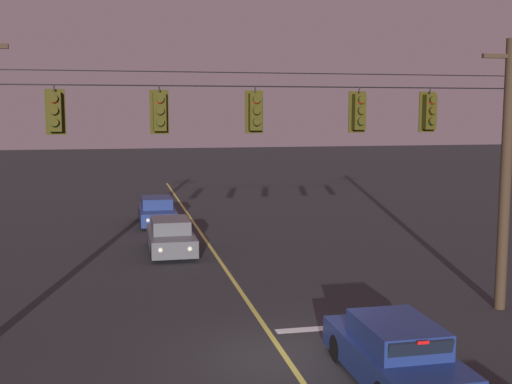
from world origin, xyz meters
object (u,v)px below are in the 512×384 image
object	(u,v)px
traffic_light_leftmost	(55,112)
traffic_light_right_inner	(359,112)
traffic_light_left_inner	(160,112)
traffic_light_rightmost	(430,112)
traffic_light_centre	(255,112)
car_oncoming_lead	(171,237)
car_waiting_near_lane	(395,353)
car_oncoming_trailing	(157,212)

from	to	relation	value
traffic_light_leftmost	traffic_light_right_inner	size ratio (longest dim) A/B	1.00
traffic_light_left_inner	traffic_light_rightmost	distance (m)	7.42
traffic_light_centre	car_oncoming_lead	size ratio (longest dim) A/B	0.28
traffic_light_rightmost	car_oncoming_lead	xyz separation A→B (m)	(-6.45, 9.80, -5.14)
traffic_light_rightmost	car_oncoming_lead	bearing A→B (deg)	123.33
traffic_light_centre	car_oncoming_lead	xyz separation A→B (m)	(-1.50, 9.80, -5.14)
traffic_light_right_inner	car_waiting_near_lane	xyz separation A→B (m)	(-0.72, -4.23, -5.13)
car_oncoming_lead	car_oncoming_trailing	distance (m)	6.94
traffic_light_rightmost	traffic_light_centre	bearing A→B (deg)	180.00
traffic_light_rightmost	car_oncoming_trailing	bearing A→B (deg)	111.54
car_waiting_near_lane	car_oncoming_lead	world-z (taller)	same
traffic_light_leftmost	traffic_light_right_inner	bearing A→B (deg)	0.00
traffic_light_left_inner	traffic_light_centre	distance (m)	2.48
traffic_light_leftmost	traffic_light_left_inner	xyz separation A→B (m)	(2.55, 0.00, 0.00)
traffic_light_left_inner	car_waiting_near_lane	world-z (taller)	traffic_light_left_inner
traffic_light_centre	car_oncoming_lead	distance (m)	11.17
traffic_light_rightmost	car_oncoming_lead	world-z (taller)	traffic_light_rightmost
traffic_light_left_inner	car_oncoming_lead	xyz separation A→B (m)	(0.97, 9.80, -5.14)
car_oncoming_lead	traffic_light_rightmost	bearing A→B (deg)	-56.67
traffic_light_rightmost	car_oncoming_lead	distance (m)	12.80
traffic_light_centre	car_oncoming_trailing	bearing A→B (deg)	95.68
traffic_light_leftmost	car_oncoming_lead	xyz separation A→B (m)	(3.52, 9.80, -5.14)
traffic_light_left_inner	traffic_light_centre	xyz separation A→B (m)	(2.48, 0.00, 0.00)
car_waiting_near_lane	car_oncoming_trailing	bearing A→B (deg)	100.32
traffic_light_left_inner	traffic_light_centre	world-z (taller)	same
traffic_light_rightmost	traffic_light_right_inner	bearing A→B (deg)	180.00
traffic_light_left_inner	traffic_light_leftmost	bearing A→B (deg)	180.00
traffic_light_right_inner	car_oncoming_lead	world-z (taller)	traffic_light_right_inner
car_oncoming_trailing	traffic_light_leftmost	bearing A→B (deg)	-101.35
car_oncoming_trailing	traffic_light_rightmost	bearing A→B (deg)	-68.46
traffic_light_rightmost	car_waiting_near_lane	xyz separation A→B (m)	(-2.79, -4.23, -5.13)
traffic_light_centre	car_oncoming_lead	world-z (taller)	traffic_light_centre
traffic_light_right_inner	traffic_light_rightmost	bearing A→B (deg)	0.00
car_oncoming_trailing	car_waiting_near_lane	bearing A→B (deg)	-79.68
traffic_light_centre	traffic_light_right_inner	distance (m)	2.87
traffic_light_right_inner	car_waiting_near_lane	bearing A→B (deg)	-99.62
traffic_light_leftmost	car_oncoming_trailing	xyz separation A→B (m)	(3.36, 16.74, -5.14)
traffic_light_right_inner	traffic_light_rightmost	world-z (taller)	same
traffic_light_rightmost	car_oncoming_lead	size ratio (longest dim) A/B	0.28
car_waiting_near_lane	traffic_light_centre	bearing A→B (deg)	117.01
car_oncoming_lead	car_oncoming_trailing	bearing A→B (deg)	91.33
traffic_light_left_inner	car_waiting_near_lane	bearing A→B (deg)	-42.38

